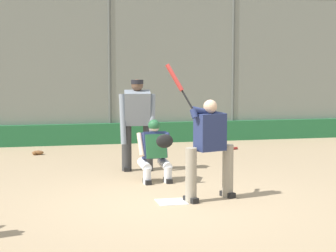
{
  "coord_description": "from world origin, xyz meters",
  "views": [
    {
      "loc": [
        1.94,
        8.02,
        1.96
      ],
      "look_at": [
        -0.18,
        -1.0,
        1.05
      ],
      "focal_mm": 60.0,
      "sensor_mm": 36.0,
      "label": 1
    }
  ],
  "objects": [
    {
      "name": "ground_plane",
      "position": [
        0.0,
        0.0,
        0.0
      ],
      "size": [
        160.0,
        160.0,
        0.0
      ],
      "primitive_type": "plane",
      "color": "tan"
    },
    {
      "name": "home_plate_marker",
      "position": [
        0.0,
        0.0,
        0.01
      ],
      "size": [
        0.43,
        0.43,
        0.01
      ],
      "primitive_type": "cube",
      "color": "white",
      "rests_on": "ground_plane"
    },
    {
      "name": "backstop_fence",
      "position": [
        0.0,
        -7.07,
        2.17
      ],
      "size": [
        21.11,
        0.08,
        4.16
      ],
      "color": "#515651",
      "rests_on": "ground_plane"
    },
    {
      "name": "padding_wall",
      "position": [
        0.0,
        -6.97,
        0.28
      ],
      "size": [
        20.61,
        0.18,
        0.56
      ],
      "primitive_type": "cube",
      "color": "#236638",
      "rests_on": "ground_plane"
    },
    {
      "name": "bleachers_beyond",
      "position": [
        2.87,
        -9.57,
        0.48
      ],
      "size": [
        14.72,
        2.5,
        1.48
      ],
      "color": "slate",
      "rests_on": "ground_plane"
    },
    {
      "name": "batter_at_plate",
      "position": [
        -0.6,
        -0.05,
        0.83
      ],
      "size": [
        1.08,
        0.52,
        2.07
      ],
      "rotation": [
        0.0,
        0.0,
        0.31
      ],
      "color": "gray",
      "rests_on": "ground_plane"
    },
    {
      "name": "catcher_behind_plate",
      "position": [
        -0.09,
        -1.59,
        0.57
      ],
      "size": [
        0.59,
        0.7,
        1.1
      ],
      "rotation": [
        0.0,
        0.0,
        0.07
      ],
      "color": "silver",
      "rests_on": "ground_plane"
    },
    {
      "name": "umpire_home",
      "position": [
        0.03,
        -2.73,
        0.97
      ],
      "size": [
        0.73,
        0.5,
        1.8
      ],
      "rotation": [
        0.0,
        0.0,
        -0.13
      ],
      "color": "#333333",
      "rests_on": "ground_plane"
    },
    {
      "name": "spare_bat_near_backstop",
      "position": [
        -2.65,
        -5.07,
        0.03
      ],
      "size": [
        0.85,
        0.32,
        0.07
      ],
      "rotation": [
        0.0,
        0.0,
        3.46
      ],
      "color": "black",
      "rests_on": "ground_plane"
    },
    {
      "name": "fielding_glove_on_dirt",
      "position": [
        1.94,
        -5.38,
        0.05
      ],
      "size": [
        0.27,
        0.21,
        0.1
      ],
      "color": "brown",
      "rests_on": "ground_plane"
    }
  ]
}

